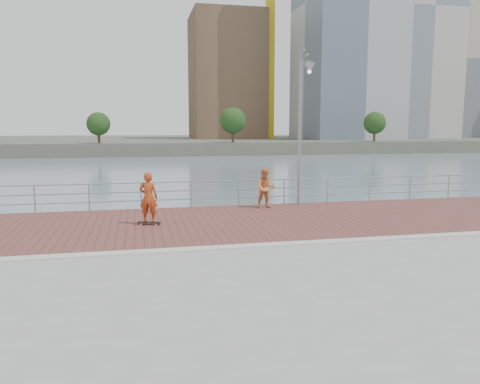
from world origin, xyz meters
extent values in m
plane|color=slate|center=(0.00, 0.00, -2.00)|extent=(400.00, 400.00, 0.00)
cube|color=gray|center=(0.00, -5.00, -1.00)|extent=(40.00, 24.00, 2.00)
cube|color=brown|center=(0.00, 3.60, 0.01)|extent=(40.00, 6.80, 0.02)
cube|color=#B7B5AD|center=(0.00, 0.00, 0.03)|extent=(40.00, 0.40, 0.06)
cube|color=#4C5142|center=(0.00, 122.50, -0.75)|extent=(320.00, 95.00, 2.50)
cylinder|color=#8C9EA8|center=(-7.18, 7.00, 0.55)|extent=(0.06, 0.06, 1.10)
cylinder|color=#8C9EA8|center=(-5.13, 7.00, 0.55)|extent=(0.06, 0.06, 1.10)
cylinder|color=#8C9EA8|center=(-3.08, 7.00, 0.55)|extent=(0.06, 0.06, 1.10)
cylinder|color=#8C9EA8|center=(-1.03, 7.00, 0.55)|extent=(0.06, 0.06, 1.10)
cylinder|color=#8C9EA8|center=(1.03, 7.00, 0.55)|extent=(0.06, 0.06, 1.10)
cylinder|color=#8C9EA8|center=(3.08, 7.00, 0.55)|extent=(0.06, 0.06, 1.10)
cylinder|color=#8C9EA8|center=(5.13, 7.00, 0.55)|extent=(0.06, 0.06, 1.10)
cylinder|color=#8C9EA8|center=(7.18, 7.00, 0.55)|extent=(0.06, 0.06, 1.10)
cylinder|color=#8C9EA8|center=(9.24, 7.00, 0.55)|extent=(0.06, 0.06, 1.10)
cylinder|color=#8C9EA8|center=(11.29, 7.00, 0.55)|extent=(0.06, 0.06, 1.10)
cylinder|color=#8C9EA8|center=(0.00, 7.00, 1.10)|extent=(39.00, 0.05, 0.05)
cylinder|color=#8C9EA8|center=(0.00, 7.00, 0.73)|extent=(39.00, 0.05, 0.05)
cylinder|color=#8C9EA8|center=(0.00, 7.00, 0.36)|extent=(39.00, 0.05, 0.05)
cylinder|color=gray|center=(3.58, 6.50, 3.08)|extent=(0.12, 0.12, 6.16)
cylinder|color=gray|center=(3.58, 5.99, 6.16)|extent=(0.07, 1.03, 0.07)
cone|color=#B2B2AD|center=(3.58, 5.47, 5.95)|extent=(0.45, 0.45, 0.36)
cube|color=black|center=(-2.85, 3.65, 0.10)|extent=(0.83, 0.42, 0.03)
cylinder|color=beige|center=(-3.12, 3.66, 0.05)|extent=(0.07, 0.06, 0.06)
cylinder|color=beige|center=(-2.62, 3.51, 0.05)|extent=(0.07, 0.06, 0.06)
cylinder|color=beige|center=(-3.08, 3.79, 0.05)|extent=(0.07, 0.06, 0.06)
cylinder|color=beige|center=(-2.58, 3.65, 0.05)|extent=(0.07, 0.06, 0.06)
imported|color=#B23E17|center=(-2.85, 3.65, 0.97)|extent=(0.72, 0.57, 1.74)
imported|color=#DC7A40|center=(1.98, 6.07, 0.85)|extent=(0.89, 0.73, 1.66)
cube|color=gold|center=(30.00, 104.00, 25.50)|extent=(2.00, 2.00, 50.00)
cube|color=brown|center=(20.00, 110.00, 16.37)|extent=(18.00, 18.00, 31.74)
cube|color=#9E9EA3|center=(48.00, 98.00, 33.05)|extent=(22.00, 22.00, 65.09)
cube|color=#B2ADA3|center=(72.00, 108.00, 34.27)|extent=(20.00, 20.00, 67.55)
cube|color=#ADA38E|center=(95.00, 115.00, 22.48)|extent=(24.00, 22.00, 43.97)
cylinder|color=#473323|center=(-10.00, 77.00, 2.15)|extent=(0.50, 0.50, 3.30)
sphere|color=#193814|center=(-10.00, 77.00, 4.03)|extent=(4.24, 4.24, 4.24)
cylinder|color=#473323|center=(15.00, 77.00, 2.46)|extent=(0.50, 0.50, 3.92)
sphere|color=#193814|center=(15.00, 77.00, 4.70)|extent=(5.04, 5.04, 5.04)
cylinder|color=#473323|center=(45.00, 77.00, 2.27)|extent=(0.50, 0.50, 3.55)
sphere|color=#193814|center=(45.00, 77.00, 4.30)|extent=(4.56, 4.56, 4.56)
camera|label=1|loc=(-3.17, -12.48, 3.34)|focal=35.00mm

